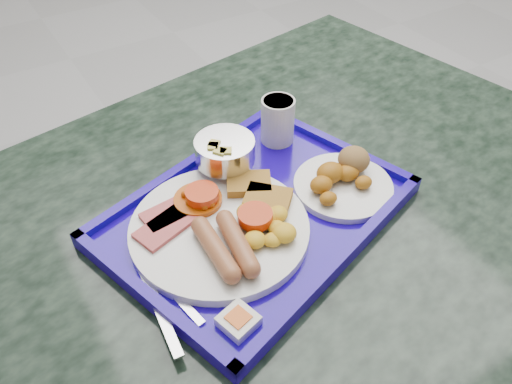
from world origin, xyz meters
TOP-DOWN VIEW (x-y plane):
  - floor at (0.00, 0.00)m, footprint 6.00×6.00m
  - table at (-0.85, -1.04)m, footprint 1.48×1.12m
  - tray at (-0.86, -1.05)m, footprint 0.55×0.46m
  - main_plate at (-0.92, -1.07)m, footprint 0.28×0.28m
  - bread_plate at (-0.70, -1.08)m, footprint 0.17×0.17m
  - fruit_bowl at (-0.85, -0.94)m, footprint 0.10×0.10m
  - juice_cup at (-0.72, -0.91)m, footprint 0.06×0.06m
  - spoon at (-1.03, -1.06)m, footprint 0.05×0.19m
  - knife at (-1.06, -1.13)m, footprint 0.03×0.20m
  - jam_packet at (-0.99, -1.22)m, footprint 0.05×0.05m

SIDE VIEW (x-z plane):
  - floor at x=0.00m, z-range 0.00..0.00m
  - table at x=-0.85m, z-range 0.20..1.04m
  - tray at x=-0.86m, z-range 0.83..0.86m
  - knife at x=-1.06m, z-range 0.86..0.86m
  - spoon at x=-1.03m, z-range 0.85..0.87m
  - jam_packet at x=-0.99m, z-range 0.85..0.87m
  - main_plate at x=-0.92m, z-range 0.85..0.89m
  - bread_plate at x=-0.70m, z-range 0.84..0.90m
  - fruit_bowl at x=-0.85m, z-range 0.86..0.94m
  - juice_cup at x=-0.72m, z-range 0.86..0.94m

